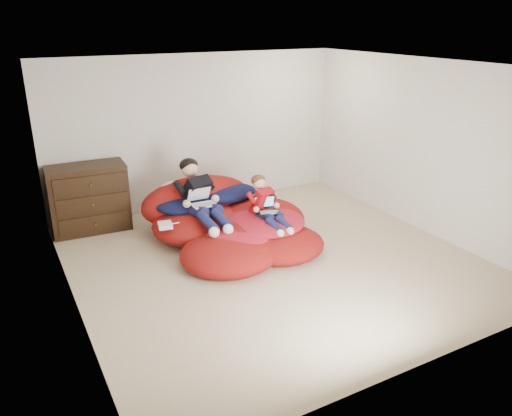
{
  "coord_description": "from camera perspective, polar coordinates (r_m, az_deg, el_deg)",
  "views": [
    {
      "loc": [
        -3.03,
        -5.11,
        3.02
      ],
      "look_at": [
        -0.15,
        0.21,
        0.7
      ],
      "focal_mm": 35.0,
      "sensor_mm": 36.0,
      "label": 1
    }
  ],
  "objects": [
    {
      "name": "laptop_black",
      "position": [
        6.91,
        1.24,
        0.05
      ],
      "size": [
        0.36,
        0.39,
        0.22
      ],
      "color": "black",
      "rests_on": "younger_boy"
    },
    {
      "name": "laptop_white",
      "position": [
        6.99,
        -6.22,
        0.92
      ],
      "size": [
        0.33,
        0.35,
        0.21
      ],
      "color": "white",
      "rests_on": "older_boy"
    },
    {
      "name": "cream_pillow",
      "position": [
        7.51,
        -9.51,
        2.05
      ],
      "size": [
        0.42,
        0.27,
        0.27
      ],
      "primitive_type": "ellipsoid",
      "color": "beige",
      "rests_on": "beanbag_pile"
    },
    {
      "name": "younger_boy",
      "position": [
        6.92,
        1.12,
        0.6
      ],
      "size": [
        0.34,
        0.9,
        0.64
      ],
      "color": "#B81016",
      "rests_on": "beanbag_pile"
    },
    {
      "name": "older_boy",
      "position": [
        7.06,
        -6.56,
        1.69
      ],
      "size": [
        0.45,
        1.28,
        0.79
      ],
      "color": "black",
      "rests_on": "beanbag_pile"
    },
    {
      "name": "beanbag_pile",
      "position": [
        7.16,
        -2.92,
        -1.8
      ],
      "size": [
        2.29,
        2.37,
        0.87
      ],
      "color": "maroon",
      "rests_on": "ground"
    },
    {
      "name": "power_adapter",
      "position": [
        6.77,
        -10.34,
        -1.95
      ],
      "size": [
        0.21,
        0.21,
        0.07
      ],
      "primitive_type": "cube",
      "rotation": [
        0.0,
        0.0,
        -0.17
      ],
      "color": "white",
      "rests_on": "beanbag_pile"
    },
    {
      "name": "room_shell",
      "position": [
        6.57,
        2.03,
        -4.25
      ],
      "size": [
        5.1,
        5.1,
        2.77
      ],
      "color": "tan",
      "rests_on": "ground"
    },
    {
      "name": "dresser",
      "position": [
        7.82,
        -18.56,
        1.08
      ],
      "size": [
        1.15,
        0.65,
        1.01
      ],
      "color": "black",
      "rests_on": "ground"
    }
  ]
}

